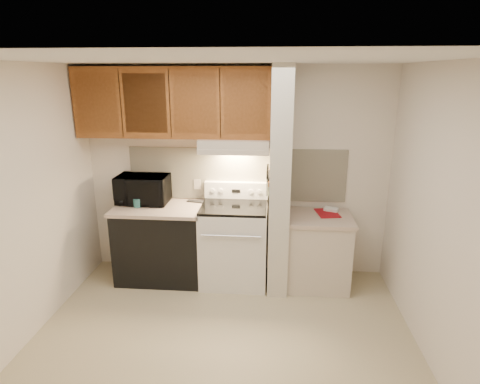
# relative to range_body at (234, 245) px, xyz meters

# --- Properties ---
(floor) EXTENTS (3.60, 3.60, 0.00)m
(floor) POSITION_rel_range_body_xyz_m (0.00, -1.16, -0.46)
(floor) COLOR tan
(floor) RESTS_ON ground
(ceiling) EXTENTS (3.60, 3.60, 0.00)m
(ceiling) POSITION_rel_range_body_xyz_m (0.00, -1.16, 2.04)
(ceiling) COLOR white
(ceiling) RESTS_ON wall_back
(wall_back) EXTENTS (3.60, 2.50, 0.02)m
(wall_back) POSITION_rel_range_body_xyz_m (0.00, 0.34, 0.79)
(wall_back) COLOR silver
(wall_back) RESTS_ON floor
(wall_left) EXTENTS (0.02, 3.00, 2.50)m
(wall_left) POSITION_rel_range_body_xyz_m (-1.80, -1.16, 0.79)
(wall_left) COLOR silver
(wall_left) RESTS_ON floor
(wall_right) EXTENTS (0.02, 3.00, 2.50)m
(wall_right) POSITION_rel_range_body_xyz_m (1.80, -1.16, 0.79)
(wall_right) COLOR silver
(wall_right) RESTS_ON floor
(backsplash) EXTENTS (2.60, 0.02, 0.63)m
(backsplash) POSITION_rel_range_body_xyz_m (0.00, 0.33, 0.78)
(backsplash) COLOR #FAF0CD
(backsplash) RESTS_ON wall_back
(range_body) EXTENTS (0.76, 0.65, 0.92)m
(range_body) POSITION_rel_range_body_xyz_m (0.00, 0.00, 0.00)
(range_body) COLOR silver
(range_body) RESTS_ON floor
(oven_window) EXTENTS (0.50, 0.01, 0.30)m
(oven_window) POSITION_rel_range_body_xyz_m (0.00, -0.32, 0.04)
(oven_window) COLOR black
(oven_window) RESTS_ON range_body
(oven_handle) EXTENTS (0.65, 0.02, 0.02)m
(oven_handle) POSITION_rel_range_body_xyz_m (0.00, -0.35, 0.26)
(oven_handle) COLOR silver
(oven_handle) RESTS_ON range_body
(cooktop) EXTENTS (0.74, 0.64, 0.03)m
(cooktop) POSITION_rel_range_body_xyz_m (0.00, 0.00, 0.48)
(cooktop) COLOR black
(cooktop) RESTS_ON range_body
(range_backguard) EXTENTS (0.76, 0.08, 0.20)m
(range_backguard) POSITION_rel_range_body_xyz_m (0.00, 0.28, 0.59)
(range_backguard) COLOR silver
(range_backguard) RESTS_ON range_body
(range_display) EXTENTS (0.10, 0.01, 0.04)m
(range_display) POSITION_rel_range_body_xyz_m (0.00, 0.24, 0.59)
(range_display) COLOR black
(range_display) RESTS_ON range_backguard
(range_knob_left_outer) EXTENTS (0.05, 0.02, 0.05)m
(range_knob_left_outer) POSITION_rel_range_body_xyz_m (-0.28, 0.24, 0.59)
(range_knob_left_outer) COLOR silver
(range_knob_left_outer) RESTS_ON range_backguard
(range_knob_left_inner) EXTENTS (0.05, 0.02, 0.05)m
(range_knob_left_inner) POSITION_rel_range_body_xyz_m (-0.18, 0.24, 0.59)
(range_knob_left_inner) COLOR silver
(range_knob_left_inner) RESTS_ON range_backguard
(range_knob_right_inner) EXTENTS (0.05, 0.02, 0.05)m
(range_knob_right_inner) POSITION_rel_range_body_xyz_m (0.18, 0.24, 0.59)
(range_knob_right_inner) COLOR silver
(range_knob_right_inner) RESTS_ON range_backguard
(range_knob_right_outer) EXTENTS (0.05, 0.02, 0.05)m
(range_knob_right_outer) POSITION_rel_range_body_xyz_m (0.28, 0.24, 0.59)
(range_knob_right_outer) COLOR silver
(range_knob_right_outer) RESTS_ON range_backguard
(dishwasher_front) EXTENTS (1.00, 0.63, 0.87)m
(dishwasher_front) POSITION_rel_range_body_xyz_m (-0.88, 0.01, -0.03)
(dishwasher_front) COLOR black
(dishwasher_front) RESTS_ON floor
(left_countertop) EXTENTS (1.04, 0.67, 0.04)m
(left_countertop) POSITION_rel_range_body_xyz_m (-0.88, 0.01, 0.43)
(left_countertop) COLOR #BDA390
(left_countertop) RESTS_ON dishwasher_front
(spoon_rest) EXTENTS (0.23, 0.12, 0.01)m
(spoon_rest) POSITION_rel_range_body_xyz_m (-0.48, 0.21, 0.46)
(spoon_rest) COLOR black
(spoon_rest) RESTS_ON left_countertop
(teal_jar) EXTENTS (0.11, 0.11, 0.10)m
(teal_jar) POSITION_rel_range_body_xyz_m (-1.12, -0.03, 0.50)
(teal_jar) COLOR #296060
(teal_jar) RESTS_ON left_countertop
(outlet) EXTENTS (0.08, 0.01, 0.12)m
(outlet) POSITION_rel_range_body_xyz_m (-0.48, 0.32, 0.64)
(outlet) COLOR #C1B3A2
(outlet) RESTS_ON backsplash
(microwave) EXTENTS (0.60, 0.41, 0.33)m
(microwave) POSITION_rel_range_body_xyz_m (-1.10, 0.15, 0.62)
(microwave) COLOR black
(microwave) RESTS_ON left_countertop
(partition_pillar) EXTENTS (0.22, 0.70, 2.50)m
(partition_pillar) POSITION_rel_range_body_xyz_m (0.51, -0.01, 0.79)
(partition_pillar) COLOR beige
(partition_pillar) RESTS_ON floor
(pillar_trim) EXTENTS (0.01, 0.70, 0.04)m
(pillar_trim) POSITION_rel_range_body_xyz_m (0.39, -0.01, 0.84)
(pillar_trim) COLOR brown
(pillar_trim) RESTS_ON partition_pillar
(knife_strip) EXTENTS (0.02, 0.42, 0.04)m
(knife_strip) POSITION_rel_range_body_xyz_m (0.39, -0.06, 0.86)
(knife_strip) COLOR black
(knife_strip) RESTS_ON partition_pillar
(knife_blade_a) EXTENTS (0.01, 0.03, 0.16)m
(knife_blade_a) POSITION_rel_range_body_xyz_m (0.38, -0.20, 0.76)
(knife_blade_a) COLOR silver
(knife_blade_a) RESTS_ON knife_strip
(knife_handle_a) EXTENTS (0.02, 0.02, 0.10)m
(knife_handle_a) POSITION_rel_range_body_xyz_m (0.38, -0.21, 0.91)
(knife_handle_a) COLOR black
(knife_handle_a) RESTS_ON knife_strip
(knife_blade_b) EXTENTS (0.01, 0.04, 0.18)m
(knife_blade_b) POSITION_rel_range_body_xyz_m (0.38, -0.13, 0.75)
(knife_blade_b) COLOR silver
(knife_blade_b) RESTS_ON knife_strip
(knife_handle_b) EXTENTS (0.02, 0.02, 0.10)m
(knife_handle_b) POSITION_rel_range_body_xyz_m (0.38, -0.15, 0.91)
(knife_handle_b) COLOR black
(knife_handle_b) RESTS_ON knife_strip
(knife_blade_c) EXTENTS (0.01, 0.04, 0.20)m
(knife_blade_c) POSITION_rel_range_body_xyz_m (0.38, -0.04, 0.74)
(knife_blade_c) COLOR silver
(knife_blade_c) RESTS_ON knife_strip
(knife_handle_c) EXTENTS (0.02, 0.02, 0.10)m
(knife_handle_c) POSITION_rel_range_body_xyz_m (0.38, -0.06, 0.91)
(knife_handle_c) COLOR black
(knife_handle_c) RESTS_ON knife_strip
(knife_blade_d) EXTENTS (0.01, 0.04, 0.16)m
(knife_blade_d) POSITION_rel_range_body_xyz_m (0.38, 0.03, 0.76)
(knife_blade_d) COLOR silver
(knife_blade_d) RESTS_ON knife_strip
(knife_handle_d) EXTENTS (0.02, 0.02, 0.10)m
(knife_handle_d) POSITION_rel_range_body_xyz_m (0.38, 0.02, 0.91)
(knife_handle_d) COLOR black
(knife_handle_d) RESTS_ON knife_strip
(knife_blade_e) EXTENTS (0.01, 0.04, 0.18)m
(knife_blade_e) POSITION_rel_range_body_xyz_m (0.38, 0.11, 0.75)
(knife_blade_e) COLOR silver
(knife_blade_e) RESTS_ON knife_strip
(knife_handle_e) EXTENTS (0.02, 0.02, 0.10)m
(knife_handle_e) POSITION_rel_range_body_xyz_m (0.38, 0.10, 0.91)
(knife_handle_e) COLOR black
(knife_handle_e) RESTS_ON knife_strip
(oven_mitt) EXTENTS (0.03, 0.11, 0.26)m
(oven_mitt) POSITION_rel_range_body_xyz_m (0.38, 0.17, 0.71)
(oven_mitt) COLOR slate
(oven_mitt) RESTS_ON partition_pillar
(right_cab_base) EXTENTS (0.70, 0.60, 0.81)m
(right_cab_base) POSITION_rel_range_body_xyz_m (0.97, -0.01, -0.06)
(right_cab_base) COLOR #C1B3A2
(right_cab_base) RESTS_ON floor
(right_countertop) EXTENTS (0.74, 0.64, 0.04)m
(right_countertop) POSITION_rel_range_body_xyz_m (0.97, -0.01, 0.37)
(right_countertop) COLOR #BDA390
(right_countertop) RESTS_ON right_cab_base
(red_folder) EXTENTS (0.28, 0.35, 0.01)m
(red_folder) POSITION_rel_range_body_xyz_m (1.07, 0.09, 0.40)
(red_folder) COLOR maroon
(red_folder) RESTS_ON right_countertop
(white_box) EXTENTS (0.18, 0.15, 0.04)m
(white_box) POSITION_rel_range_body_xyz_m (1.12, 0.17, 0.41)
(white_box) COLOR white
(white_box) RESTS_ON right_countertop
(range_hood) EXTENTS (0.78, 0.44, 0.15)m
(range_hood) POSITION_rel_range_body_xyz_m (0.00, 0.12, 1.17)
(range_hood) COLOR #C1B3A2
(range_hood) RESTS_ON upper_cabinets
(hood_lip) EXTENTS (0.78, 0.04, 0.06)m
(hood_lip) POSITION_rel_range_body_xyz_m (0.00, -0.08, 1.12)
(hood_lip) COLOR #C1B3A2
(hood_lip) RESTS_ON range_hood
(upper_cabinets) EXTENTS (2.18, 0.33, 0.77)m
(upper_cabinets) POSITION_rel_range_body_xyz_m (-0.69, 0.17, 1.62)
(upper_cabinets) COLOR brown
(upper_cabinets) RESTS_ON wall_back
(cab_door_a) EXTENTS (0.46, 0.01, 0.63)m
(cab_door_a) POSITION_rel_range_body_xyz_m (-1.51, 0.01, 1.62)
(cab_door_a) COLOR brown
(cab_door_a) RESTS_ON upper_cabinets
(cab_gap_a) EXTENTS (0.01, 0.01, 0.73)m
(cab_gap_a) POSITION_rel_range_body_xyz_m (-1.23, 0.01, 1.62)
(cab_gap_a) COLOR black
(cab_gap_a) RESTS_ON upper_cabinets
(cab_door_b) EXTENTS (0.46, 0.01, 0.63)m
(cab_door_b) POSITION_rel_range_body_xyz_m (-0.96, 0.01, 1.62)
(cab_door_b) COLOR brown
(cab_door_b) RESTS_ON upper_cabinets
(cab_gap_b) EXTENTS (0.01, 0.01, 0.73)m
(cab_gap_b) POSITION_rel_range_body_xyz_m (-0.69, 0.01, 1.62)
(cab_gap_b) COLOR black
(cab_gap_b) RESTS_ON upper_cabinets
(cab_door_c) EXTENTS (0.46, 0.01, 0.63)m
(cab_door_c) POSITION_rel_range_body_xyz_m (-0.42, 0.01, 1.62)
(cab_door_c) COLOR brown
(cab_door_c) RESTS_ON upper_cabinets
(cab_gap_c) EXTENTS (0.01, 0.01, 0.73)m
(cab_gap_c) POSITION_rel_range_body_xyz_m (-0.14, 0.01, 1.62)
(cab_gap_c) COLOR black
(cab_gap_c) RESTS_ON upper_cabinets
(cab_door_d) EXTENTS (0.46, 0.01, 0.63)m
(cab_door_d) POSITION_rel_range_body_xyz_m (0.13, 0.01, 1.62)
(cab_door_d) COLOR brown
(cab_door_d) RESTS_ON upper_cabinets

